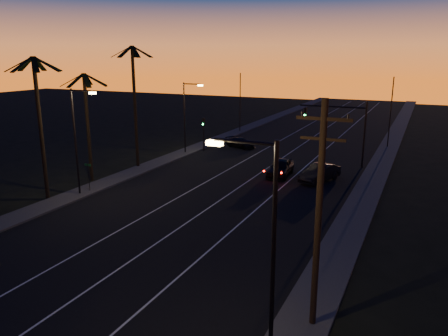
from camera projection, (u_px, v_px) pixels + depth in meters
The scene contains 21 objects.
road at pixel (243, 180), 41.60m from camera, with size 20.00×170.00×0.01m, color black.
sidewalk_left at pixel (146, 167), 46.17m from camera, with size 2.40×170.00×0.16m, color #333331.
sidewalk_right at pixel (365, 195), 37.00m from camera, with size 2.40×170.00×0.16m, color #333331.
lane_stripe_left at pixel (215, 177), 42.83m from camera, with size 0.12×160.00×0.01m, color silver.
lane_stripe_mid at pixel (248, 181), 41.40m from camera, with size 0.12×160.00×0.01m, color silver.
lane_stripe_right at pixel (284, 186), 39.96m from camera, with size 0.12×160.00×0.01m, color silver.
palm_near at pixel (39, 114), 34.46m from camera, with size 4.25×4.16×11.53m.
palm_mid at pixel (87, 115), 40.18m from camera, with size 4.25×4.16×10.03m.
palm_far at pixel (134, 95), 44.69m from camera, with size 4.25×4.16×12.53m.
streetlight_left_near at pixel (78, 134), 35.88m from camera, with size 2.55×0.26×9.00m.
streetlight_left_far at pixel (187, 112), 51.73m from camera, with size 2.55×0.26×8.50m.
streetlight_right_near at pixel (265, 246), 14.84m from camera, with size 2.55×0.26×9.00m.
street_sign at pixel (89, 174), 37.72m from camera, with size 0.70×0.06×2.60m.
utility_pole at pixel (319, 213), 17.98m from camera, with size 2.20×0.28×10.00m.
signal_mast at pixel (342, 121), 46.25m from camera, with size 7.10×0.41×7.00m.
signal_post at pixel (203, 128), 53.53m from camera, with size 0.28×0.37×4.20m.
far_pole_left at pixel (240, 103), 66.91m from camera, with size 0.14×0.14×9.00m, color black.
far_pole_right at pixel (391, 113), 55.27m from camera, with size 0.14×0.14×9.00m, color black.
lead_car at pixel (280, 167), 43.08m from camera, with size 2.27×5.56×1.67m.
right_car at pixel (320, 173), 41.19m from camera, with size 3.20×5.20×1.62m.
cross_car at pixel (241, 143), 56.26m from camera, with size 4.57×3.14×1.23m.
Camera 1 is at (15.22, -7.00, 11.61)m, focal length 35.00 mm.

